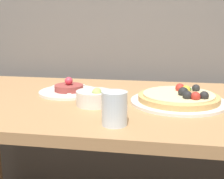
# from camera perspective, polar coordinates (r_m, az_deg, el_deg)

# --- Properties ---
(dining_table) EXTENTS (1.41, 0.76, 0.78)m
(dining_table) POSITION_cam_1_polar(r_m,az_deg,el_deg) (1.19, -2.32, -6.67)
(dining_table) COLOR #AD7F51
(dining_table) RESTS_ON ground_plane
(pizza_plate) EXTENTS (0.34, 0.34, 0.06)m
(pizza_plate) POSITION_cam_1_polar(r_m,az_deg,el_deg) (1.13, 12.21, -1.57)
(pizza_plate) COLOR silver
(pizza_plate) RESTS_ON dining_table
(tartare_plate) EXTENTS (0.24, 0.24, 0.07)m
(tartare_plate) POSITION_cam_1_polar(r_m,az_deg,el_deg) (1.26, -7.87, -0.12)
(tartare_plate) COLOR silver
(tartare_plate) RESTS_ON dining_table
(small_bowl) EXTENTS (0.13, 0.13, 0.06)m
(small_bowl) POSITION_cam_1_polar(r_m,az_deg,el_deg) (1.08, -3.28, -1.45)
(small_bowl) COLOR silver
(small_bowl) RESTS_ON dining_table
(drinking_glass) EXTENTS (0.07, 0.07, 0.10)m
(drinking_glass) POSITION_cam_1_polar(r_m,az_deg,el_deg) (0.88, 0.47, -3.48)
(drinking_glass) COLOR silver
(drinking_glass) RESTS_ON dining_table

